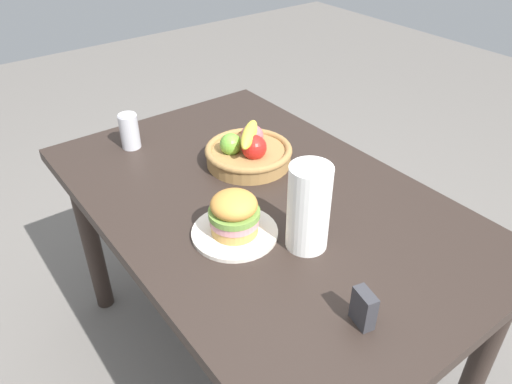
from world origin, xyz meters
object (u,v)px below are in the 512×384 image
(plate, at_px, (235,233))
(paper_towel_roll, at_px, (309,208))
(napkin_holder, at_px, (364,308))
(sandwich, at_px, (234,213))
(soda_can, at_px, (129,131))
(fruit_basket, at_px, (248,151))

(plate, bearing_deg, paper_towel_roll, 40.80)
(plate, xyz_separation_m, napkin_holder, (0.42, 0.05, 0.04))
(paper_towel_roll, bearing_deg, sandwich, -139.20)
(napkin_holder, bearing_deg, soda_can, -163.57)
(plate, xyz_separation_m, fruit_basket, (-0.28, 0.25, 0.04))
(sandwich, distance_m, soda_can, 0.62)
(paper_towel_roll, height_order, napkin_holder, paper_towel_roll)
(sandwich, xyz_separation_m, paper_towel_roll, (0.15, 0.13, 0.05))
(fruit_basket, bearing_deg, napkin_holder, -16.23)
(plate, xyz_separation_m, sandwich, (0.00, 0.00, 0.07))
(soda_can, distance_m, napkin_holder, 1.04)
(plate, distance_m, soda_can, 0.62)
(fruit_basket, bearing_deg, sandwich, -41.86)
(sandwich, relative_size, fruit_basket, 0.48)
(sandwich, relative_size, paper_towel_roll, 0.58)
(plate, height_order, napkin_holder, napkin_holder)
(plate, bearing_deg, napkin_holder, 6.53)
(soda_can, height_order, paper_towel_roll, paper_towel_roll)
(plate, relative_size, fruit_basket, 0.81)
(napkin_holder, bearing_deg, fruit_basket, 176.85)
(napkin_holder, bearing_deg, paper_towel_roll, 176.83)
(plate, distance_m, napkin_holder, 0.42)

